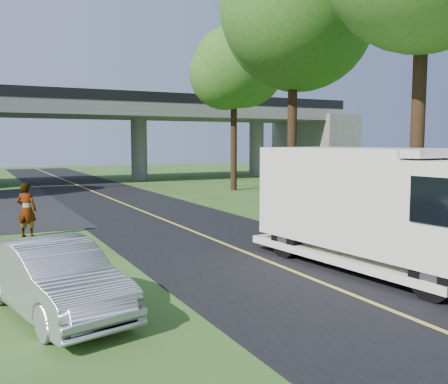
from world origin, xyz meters
TOP-DOWN VIEW (x-y plane):
  - ground at (0.00, 0.00)m, footprint 120.00×120.00m
  - road at (0.00, 10.00)m, footprint 7.00×90.00m
  - lane_line at (0.00, 10.00)m, footprint 0.12×90.00m
  - overpass at (0.00, 32.00)m, footprint 54.00×10.00m
  - tree_right_mid at (6.41, 8.84)m, footprint 6.62×6.52m
  - tree_right_far at (9.21, 19.84)m, footprint 5.77×5.67m
  - step_van at (2.19, -0.87)m, footprint 3.55×7.90m
  - silver_sedan at (-6.00, -0.49)m, footprint 2.50×4.65m
  - pedestrian at (-5.65, 8.24)m, footprint 0.85×0.79m

SIDE VIEW (x-z plane):
  - ground at x=0.00m, z-range 0.00..0.00m
  - road at x=0.00m, z-range 0.00..0.02m
  - lane_line at x=0.00m, z-range 0.03..0.03m
  - silver_sedan at x=-6.00m, z-range 0.00..1.46m
  - pedestrian at x=-5.65m, z-range 0.00..1.96m
  - step_van at x=2.19m, z-range 0.14..3.36m
  - overpass at x=0.00m, z-range 0.91..8.21m
  - tree_right_far at x=9.21m, z-range 2.81..13.80m
  - tree_right_mid at x=6.41m, z-range 3.24..15.98m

